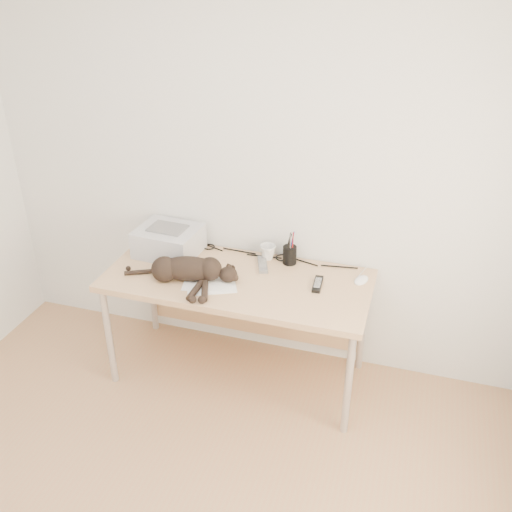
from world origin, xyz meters
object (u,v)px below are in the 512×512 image
(mouse, at_px, (361,278))
(mug, at_px, (268,252))
(printer, at_px, (169,241))
(pen_cup, at_px, (290,255))
(cat, at_px, (185,270))
(desk, at_px, (242,289))

(mouse, bearing_deg, mug, -169.54)
(printer, xyz_separation_m, pen_cup, (0.78, 0.10, -0.03))
(printer, relative_size, mouse, 3.37)
(mug, relative_size, mouse, 0.85)
(printer, bearing_deg, mug, 9.87)
(cat, relative_size, pen_cup, 3.22)
(pen_cup, xyz_separation_m, mouse, (0.46, -0.08, -0.04))
(printer, xyz_separation_m, cat, (0.24, -0.29, -0.02))
(pen_cup, bearing_deg, mug, 174.26)
(printer, xyz_separation_m, mug, (0.63, 0.11, -0.04))
(cat, bearing_deg, printer, 117.80)
(printer, distance_m, mouse, 1.24)
(mug, distance_m, pen_cup, 0.15)
(cat, height_order, mouse, cat)
(printer, height_order, mouse, printer)
(printer, relative_size, pen_cup, 1.85)
(printer, relative_size, cat, 0.57)
(desk, height_order, cat, cat)
(pen_cup, height_order, mouse, pen_cup)
(desk, bearing_deg, mug, 60.01)
(cat, relative_size, mug, 6.87)
(pen_cup, bearing_deg, printer, -173.02)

